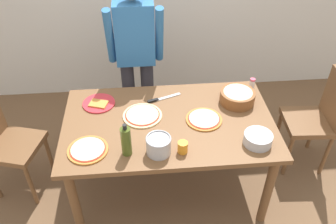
{
  "coord_description": "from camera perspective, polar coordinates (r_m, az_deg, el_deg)",
  "views": [
    {
      "loc": [
        -0.18,
        -2.03,
        2.49
      ],
      "look_at": [
        0.0,
        0.05,
        0.81
      ],
      "focal_mm": 37.65,
      "sensor_mm": 36.0,
      "label": 1
    }
  ],
  "objects": [
    {
      "name": "person_cook",
      "position": [
        3.19,
        -5.24,
        9.57
      ],
      "size": [
        0.49,
        0.25,
        1.62
      ],
      "color": "#2D2D38",
      "rests_on": "ground"
    },
    {
      "name": "dining_table",
      "position": [
        2.73,
        0.09,
        -2.96
      ],
      "size": [
        1.6,
        0.96,
        0.76
      ],
      "color": "brown",
      "rests_on": "ground"
    },
    {
      "name": "olive_oil_bottle",
      "position": [
        2.36,
        -6.8,
        -4.69
      ],
      "size": [
        0.07,
        0.07,
        0.26
      ],
      "color": "#47561E",
      "rests_on": "dining_table"
    },
    {
      "name": "popcorn_bowl",
      "position": [
        2.88,
        11.18,
        2.6
      ],
      "size": [
        0.28,
        0.28,
        0.11
      ],
      "color": "brown",
      "rests_on": "dining_table"
    },
    {
      "name": "steel_pot",
      "position": [
        2.39,
        -1.54,
        -5.37
      ],
      "size": [
        0.17,
        0.17,
        0.13
      ],
      "color": "#B7B7BC",
      "rests_on": "dining_table"
    },
    {
      "name": "salt_shaker",
      "position": [
        3.06,
        13.45,
        4.41
      ],
      "size": [
        0.04,
        0.04,
        0.11
      ],
      "color": "white",
      "rests_on": "dining_table"
    },
    {
      "name": "chair_wooden_left",
      "position": [
        3.14,
        -25.01,
        -3.99
      ],
      "size": [
        0.49,
        0.49,
        0.95
      ],
      "color": "brown",
      "rests_on": "ground"
    },
    {
      "name": "pizza_raw_on_board",
      "position": [
        2.72,
        -4.16,
        -0.53
      ],
      "size": [
        0.3,
        0.3,
        0.02
      ],
      "color": "beige",
      "rests_on": "dining_table"
    },
    {
      "name": "cup_orange",
      "position": [
        2.41,
        2.39,
        -5.71
      ],
      "size": [
        0.07,
        0.07,
        0.08
      ],
      "primitive_type": "cylinder",
      "color": "orange",
      "rests_on": "dining_table"
    },
    {
      "name": "mixing_bowl_steel",
      "position": [
        2.55,
        14.34,
        -4.24
      ],
      "size": [
        0.2,
        0.2,
        0.08
      ],
      "color": "#B7B7BC",
      "rests_on": "dining_table"
    },
    {
      "name": "chair_wooden_right",
      "position": [
        3.33,
        23.04,
        -0.63
      ],
      "size": [
        0.43,
        0.43,
        0.95
      ],
      "color": "brown",
      "rests_on": "ground"
    },
    {
      "name": "plate_with_slice",
      "position": [
        2.89,
        -11.14,
        1.38
      ],
      "size": [
        0.26,
        0.26,
        0.02
      ],
      "color": "red",
      "rests_on": "dining_table"
    },
    {
      "name": "ground",
      "position": [
        3.22,
        0.08,
        -11.88
      ],
      "size": [
        8.0,
        8.0,
        0.0
      ],
      "primitive_type": "plane",
      "color": "brown"
    },
    {
      "name": "pizza_second_cooked",
      "position": [
        2.5,
        -12.86,
        -5.95
      ],
      "size": [
        0.28,
        0.28,
        0.02
      ],
      "color": "#C67A33",
      "rests_on": "dining_table"
    },
    {
      "name": "pizza_cooked_on_tray",
      "position": [
        2.69,
        5.84,
        -1.14
      ],
      "size": [
        0.28,
        0.28,
        0.02
      ],
      "color": "#C67A33",
      "rests_on": "dining_table"
    },
    {
      "name": "chef_knife",
      "position": [
        2.88,
        -1.28,
        2.14
      ],
      "size": [
        0.28,
        0.12,
        0.02
      ],
      "color": "silver",
      "rests_on": "dining_table"
    }
  ]
}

